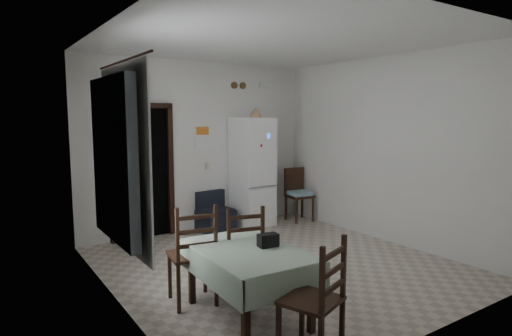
{
  "coord_description": "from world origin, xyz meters",
  "views": [
    {
      "loc": [
        -3.32,
        -4.43,
        1.97
      ],
      "look_at": [
        0.0,
        0.5,
        1.25
      ],
      "focal_mm": 30.0,
      "sensor_mm": 36.0,
      "label": 1
    }
  ],
  "objects": [
    {
      "name": "dining_chair_far_left",
      "position": [
        -1.44,
        -0.44,
        0.54
      ],
      "size": [
        0.54,
        0.54,
        1.08
      ],
      "primitive_type": null,
      "rotation": [
        0.0,
        0.0,
        2.97
      ],
      "color": "black",
      "rests_on": "ground"
    },
    {
      "name": "wall_left",
      "position": [
        -2.1,
        0.0,
        1.45
      ],
      "size": [
        0.02,
        4.5,
        2.9
      ],
      "primitive_type": null,
      "color": "silver",
      "rests_on": "ground"
    },
    {
      "name": "light_switch",
      "position": [
        0.15,
        2.24,
        1.1
      ],
      "size": [
        0.08,
        0.02,
        0.12
      ],
      "primitive_type": "cube",
      "color": "beige",
      "rests_on": "ground"
    },
    {
      "name": "tan_cone",
      "position": [
        0.9,
        1.85,
        2.03
      ],
      "size": [
        0.22,
        0.22,
        0.18
      ],
      "primitive_type": "cone",
      "rotation": [
        0.0,
        0.0,
        -0.01
      ],
      "color": "tan",
      "rests_on": "fridge"
    },
    {
      "name": "curtain",
      "position": [
        -2.04,
        -0.2,
        1.55
      ],
      "size": [
        0.02,
        1.45,
        1.85
      ],
      "primitive_type": "cube",
      "color": "silver",
      "rests_on": "ground"
    },
    {
      "name": "calendar",
      "position": [
        0.05,
        2.24,
        1.62
      ],
      "size": [
        0.28,
        0.02,
        0.4
      ],
      "primitive_type": "cube",
      "color": "white",
      "rests_on": "ground"
    },
    {
      "name": "window_recess",
      "position": [
        -2.15,
        -0.2,
        1.55
      ],
      "size": [
        0.1,
        1.2,
        1.6
      ],
      "primitive_type": "cube",
      "color": "silver",
      "rests_on": "ground"
    },
    {
      "name": "wall_front",
      "position": [
        0.0,
        -2.25,
        1.45
      ],
      "size": [
        4.2,
        0.02,
        2.9
      ],
      "primitive_type": null,
      "color": "silver",
      "rests_on": "ground"
    },
    {
      "name": "calendar_image",
      "position": [
        0.05,
        2.23,
        1.72
      ],
      "size": [
        0.24,
        0.01,
        0.14
      ],
      "primitive_type": "cube",
      "color": "orange",
      "rests_on": "ground"
    },
    {
      "name": "curtain_rod",
      "position": [
        -2.03,
        -0.2,
        2.5
      ],
      "size": [
        0.02,
        1.6,
        0.02
      ],
      "primitive_type": "cylinder",
      "rotation": [
        1.57,
        0.0,
        0.0
      ],
      "color": "black",
      "rests_on": "ground"
    },
    {
      "name": "dining_chair_near_head",
      "position": [
        -1.11,
        -1.95,
        0.51
      ],
      "size": [
        0.57,
        0.57,
        1.03
      ],
      "primitive_type": null,
      "rotation": [
        0.0,
        0.0,
        3.5
      ],
      "color": "black",
      "rests_on": "ground"
    },
    {
      "name": "navy_seat",
      "position": [
        0.13,
        1.93,
        0.34
      ],
      "size": [
        0.62,
        0.6,
        0.67
      ],
      "primitive_type": null,
      "rotation": [
        0.0,
        0.0,
        0.12
      ],
      "color": "black",
      "rests_on": "ground"
    },
    {
      "name": "dining_table",
      "position": [
        -1.14,
        -1.04,
        0.35
      ],
      "size": [
        0.94,
        1.37,
        0.69
      ],
      "primitive_type": null,
      "rotation": [
        0.0,
        0.0,
        -0.05
      ],
      "color": "#9DB399",
      "rests_on": "ground"
    },
    {
      "name": "corner_chair",
      "position": [
        1.8,
        1.7,
        0.5
      ],
      "size": [
        0.47,
        0.47,
        0.99
      ],
      "primitive_type": null,
      "rotation": [
        0.0,
        0.0,
        -0.11
      ],
      "color": "black",
      "rests_on": "ground"
    },
    {
      "name": "ceiling",
      "position": [
        0.0,
        0.0,
        2.9
      ],
      "size": [
        4.2,
        4.5,
        0.02
      ],
      "primitive_type": null,
      "color": "white",
      "rests_on": "ground"
    },
    {
      "name": "dining_chair_far_right",
      "position": [
        -0.9,
        -0.53,
        0.51
      ],
      "size": [
        0.53,
        0.53,
        1.02
      ],
      "primitive_type": null,
      "rotation": [
        0.0,
        0.0,
        2.88
      ],
      "color": "black",
      "rests_on": "ground"
    },
    {
      "name": "emergency_light",
      "position": [
        1.35,
        2.21,
        2.55
      ],
      "size": [
        0.25,
        0.07,
        0.09
      ],
      "primitive_type": "cube",
      "color": "white",
      "rests_on": "ground"
    },
    {
      "name": "black_bag",
      "position": [
        -0.93,
        -1.09,
        0.76
      ],
      "size": [
        0.21,
        0.14,
        0.13
      ],
      "primitive_type": "cube",
      "rotation": [
        0.0,
        0.0,
        -0.12
      ],
      "color": "black",
      "rests_on": "dining_table"
    },
    {
      "name": "wall_right",
      "position": [
        2.1,
        0.0,
        1.45
      ],
      "size": [
        0.02,
        4.5,
        2.9
      ],
      "primitive_type": null,
      "color": "silver",
      "rests_on": "ground"
    },
    {
      "name": "ground",
      "position": [
        0.0,
        0.0,
        0.0
      ],
      "size": [
        4.5,
        4.5,
        0.0
      ],
      "primitive_type": "plane",
      "color": "#B7A995",
      "rests_on": "ground"
    },
    {
      "name": "vent_right",
      "position": [
        0.88,
        2.23,
        2.52
      ],
      "size": [
        0.12,
        0.03,
        0.12
      ],
      "primitive_type": "cylinder",
      "rotation": [
        1.57,
        0.0,
        0.0
      ],
      "color": "brown",
      "rests_on": "ground"
    },
    {
      "name": "wall_back",
      "position": [
        0.0,
        2.25,
        1.45
      ],
      "size": [
        4.2,
        0.02,
        2.9
      ],
      "primitive_type": null,
      "color": "silver",
      "rests_on": "ground"
    },
    {
      "name": "vent_left",
      "position": [
        0.7,
        2.23,
        2.52
      ],
      "size": [
        0.12,
        0.03,
        0.12
      ],
      "primitive_type": "cylinder",
      "rotation": [
        1.57,
        0.0,
        0.0
      ],
      "color": "brown",
      "rests_on": "ground"
    },
    {
      "name": "doorway",
      "position": [
        -1.05,
        2.45,
        1.06
      ],
      "size": [
        1.06,
        0.52,
        2.22
      ],
      "color": "black",
      "rests_on": "ground"
    },
    {
      "name": "fridge",
      "position": [
        0.89,
        1.93,
        0.97
      ],
      "size": [
        0.66,
        0.66,
        1.94
      ],
      "primitive_type": null,
      "rotation": [
        0.0,
        0.0,
        0.05
      ],
      "color": "white",
      "rests_on": "ground"
    }
  ]
}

